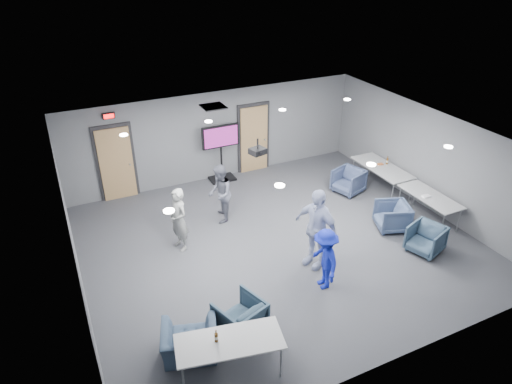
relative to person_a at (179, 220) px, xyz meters
name	(u,v)px	position (x,y,z in m)	size (l,w,h in m)	color
floor	(278,243)	(2.19, -0.84, -0.79)	(9.00, 9.00, 0.00)	#3A3C42
ceiling	(281,140)	(2.19, -0.84, 1.91)	(9.00, 9.00, 0.00)	silver
wall_back	(217,136)	(2.19, 3.16, 0.56)	(9.00, 0.02, 2.70)	slate
wall_front	(397,305)	(2.19, -4.84, 0.56)	(9.00, 0.02, 2.70)	slate
wall_left	(73,244)	(-2.31, -0.84, 0.56)	(0.02, 8.00, 2.70)	slate
wall_right	(428,159)	(6.69, -0.84, 0.56)	(0.02, 8.00, 2.70)	slate
door_left	(116,163)	(-0.81, 3.11, 0.28)	(1.06, 0.17, 2.24)	black
door_right	(254,139)	(3.39, 3.11, 0.28)	(1.06, 0.17, 2.24)	black
exit_sign	(109,116)	(-0.81, 3.09, 1.66)	(0.32, 0.08, 0.16)	black
hvac_diffuser	(213,107)	(1.69, 1.96, 1.90)	(0.60, 0.60, 0.03)	black
downlights	(281,141)	(2.19, -0.84, 1.90)	(6.18, 3.78, 0.02)	white
person_a	(179,220)	(0.00, 0.00, 0.00)	(0.57, 0.38, 1.57)	gray
person_b	(220,194)	(1.32, 0.75, -0.01)	(0.76, 0.59, 1.56)	slate
person_c	(316,228)	(2.54, -1.90, 0.17)	(1.12, 0.47, 1.92)	#A7B2D7
person_d	(325,259)	(2.31, -2.63, -0.09)	(0.90, 0.52, 1.40)	#18239D
chair_right_a	(348,181)	(5.23, 0.58, -0.43)	(0.76, 0.79, 0.72)	#3B4766
chair_right_b	(392,216)	(5.09, -1.50, -0.43)	(0.76, 0.78, 0.71)	#3C4B69
chair_right_c	(426,239)	(5.15, -2.61, -0.44)	(0.73, 0.75, 0.68)	#384D61
chair_front_a	(240,317)	(0.19, -3.08, -0.42)	(0.79, 0.81, 0.74)	#314555
chair_front_b	(190,342)	(-0.82, -3.21, -0.48)	(0.96, 0.84, 0.62)	#374960
table_right_a	(382,168)	(6.19, 0.31, -0.10)	(0.82, 1.96, 0.73)	#A9ABAD
table_right_b	(430,198)	(6.19, -1.59, -0.10)	(0.71, 1.71, 0.73)	#A9ABAD
table_front_left	(229,343)	(-0.33, -3.84, -0.10)	(1.88, 1.08, 0.73)	#A9ABAD
bottle_front	(216,337)	(-0.52, -3.76, 0.03)	(0.06, 0.06, 0.24)	#55330E
bottle_right	(387,161)	(6.43, 0.41, 0.04)	(0.07, 0.07, 0.25)	#55330E
snack_box	(380,164)	(6.23, 0.46, -0.04)	(0.16, 0.11, 0.04)	#B95D2E
wrapper	(426,196)	(6.05, -1.58, -0.03)	(0.20, 0.13, 0.04)	white
tv_stand	(221,150)	(2.22, 2.91, 0.21)	(1.15, 0.55, 1.76)	black
projector	(258,151)	(1.77, -0.54, 1.62)	(0.39, 0.36, 0.36)	black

